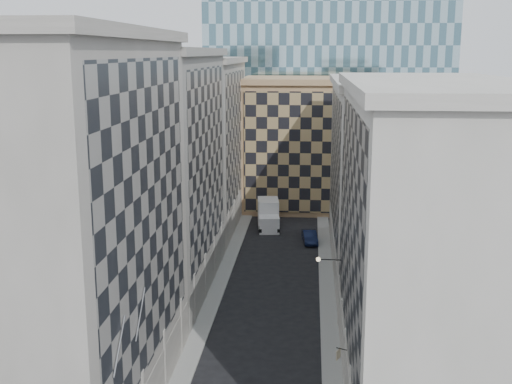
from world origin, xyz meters
The scene contains 14 objects.
sidewalk_west centered at (-5.25, 30.00, 0.07)m, with size 1.50×100.00×0.15m, color #969590.
sidewalk_east centered at (5.25, 30.00, 0.07)m, with size 1.50×100.00×0.15m, color #969590.
bldg_left_a centered at (-10.88, 11.00, 11.82)m, with size 10.80×22.80×23.70m.
bldg_left_b centered at (-10.88, 33.00, 11.32)m, with size 10.80×22.80×22.70m.
bldg_left_c centered at (-10.88, 55.00, 10.83)m, with size 10.80×22.80×21.70m.
bldg_right_a centered at (10.88, 15.00, 10.32)m, with size 10.80×26.80×20.70m.
bldg_right_b centered at (10.89, 42.00, 9.85)m, with size 10.80×28.80×19.70m.
tan_block centered at (2.00, 67.90, 9.44)m, with size 16.80×14.80×18.80m.
church_tower centered at (0.00, 82.00, 26.95)m, with size 7.20×7.20×51.50m.
flagpoles_left centered at (-5.90, 6.00, 8.00)m, with size 0.10×6.33×2.33m.
bracket_lamp centered at (4.38, 24.00, 6.20)m, with size 1.98×0.36×0.36m.
box_truck centered at (-1.89, 55.49, 1.54)m, with size 3.31×6.71×3.55m.
dark_car centered at (3.50, 49.04, 0.74)m, with size 1.57×4.50×1.48m, color #0E1634.
shop_sign centered at (5.42, 12.51, 3.84)m, with size 0.69×0.59×0.70m.
Camera 1 is at (3.44, -24.88, 22.32)m, focal length 45.00 mm.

